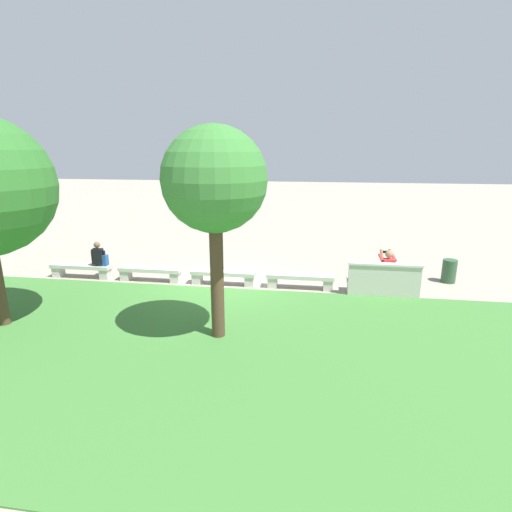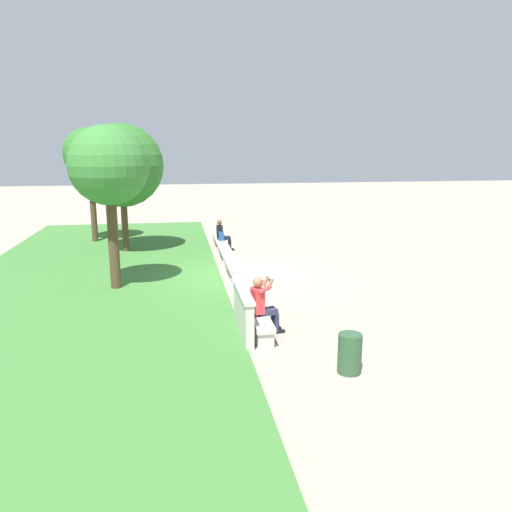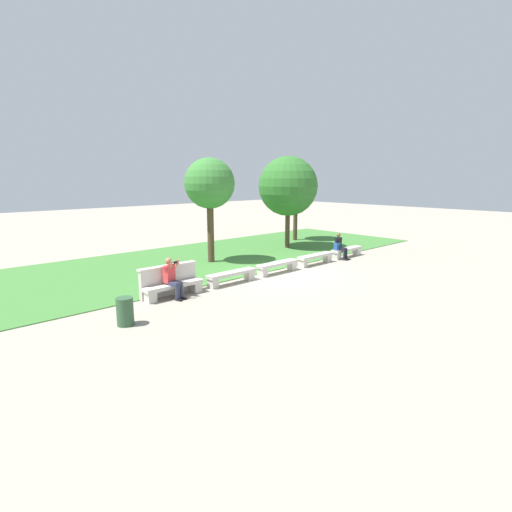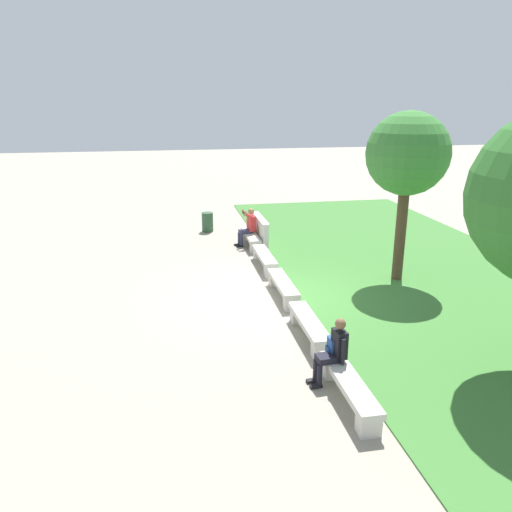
{
  "view_description": "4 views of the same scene",
  "coord_description": "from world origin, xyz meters",
  "px_view_note": "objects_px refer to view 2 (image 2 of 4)",
  "views": [
    {
      "loc": [
        -2.83,
        11.73,
        4.21
      ],
      "look_at": [
        -1.05,
        -0.02,
        0.98
      ],
      "focal_mm": 28.0,
      "sensor_mm": 36.0,
      "label": 1
    },
    {
      "loc": [
        -15.31,
        1.76,
        4.1
      ],
      "look_at": [
        -1.48,
        -0.5,
        1.0
      ],
      "focal_mm": 35.0,
      "sensor_mm": 36.0,
      "label": 2
    },
    {
      "loc": [
        -11.44,
        -10.96,
        3.83
      ],
      "look_at": [
        -1.94,
        -0.78,
        1.08
      ],
      "focal_mm": 28.0,
      "sensor_mm": 36.0,
      "label": 3
    },
    {
      "loc": [
        11.84,
        -2.9,
        4.97
      ],
      "look_at": [
        -1.02,
        -0.53,
        0.84
      ],
      "focal_mm": 35.0,
      "sensor_mm": 36.0,
      "label": 4
    }
  ],
  "objects_px": {
    "bench_end": "(219,240)",
    "tree_left_background": "(122,166)",
    "trash_bin": "(350,353)",
    "person_photographer": "(263,302)",
    "tree_behind_wall": "(89,154)",
    "bench_far": "(225,252)",
    "tree_right_background": "(109,167)",
    "bench_main": "(258,319)",
    "bench_near": "(243,289)",
    "person_distant": "(222,234)",
    "backpack": "(221,236)",
    "bench_mid": "(233,268)"
  },
  "relations": [
    {
      "from": "bench_end",
      "to": "tree_left_background",
      "type": "relative_size",
      "value": 0.42
    },
    {
      "from": "trash_bin",
      "to": "person_photographer",
      "type": "bearing_deg",
      "value": 29.67
    },
    {
      "from": "tree_behind_wall",
      "to": "bench_far",
      "type": "bearing_deg",
      "value": -130.99
    },
    {
      "from": "tree_right_background",
      "to": "trash_bin",
      "type": "bearing_deg",
      "value": -142.91
    },
    {
      "from": "bench_main",
      "to": "trash_bin",
      "type": "xyz_separation_m",
      "value": [
        -2.29,
        -1.32,
        0.07
      ]
    },
    {
      "from": "bench_far",
      "to": "trash_bin",
      "type": "relative_size",
      "value": 2.75
    },
    {
      "from": "bench_near",
      "to": "tree_left_background",
      "type": "height_order",
      "value": "tree_left_background"
    },
    {
      "from": "bench_far",
      "to": "tree_behind_wall",
      "type": "relative_size",
      "value": 0.42
    },
    {
      "from": "person_distant",
      "to": "bench_far",
      "type": "bearing_deg",
      "value": 177.85
    },
    {
      "from": "bench_near",
      "to": "bench_far",
      "type": "relative_size",
      "value": 1.0
    },
    {
      "from": "backpack",
      "to": "tree_left_background",
      "type": "xyz_separation_m",
      "value": [
        0.59,
        3.73,
        2.74
      ]
    },
    {
      "from": "person_distant",
      "to": "tree_right_background",
      "type": "xyz_separation_m",
      "value": [
        -4.9,
        3.61,
        2.86
      ]
    },
    {
      "from": "bench_end",
      "to": "bench_far",
      "type": "bearing_deg",
      "value": 180.0
    },
    {
      "from": "tree_right_background",
      "to": "bench_main",
      "type": "bearing_deg",
      "value": -139.44
    },
    {
      "from": "bench_end",
      "to": "person_distant",
      "type": "height_order",
      "value": "person_distant"
    },
    {
      "from": "bench_mid",
      "to": "tree_right_background",
      "type": "height_order",
      "value": "tree_right_background"
    },
    {
      "from": "backpack",
      "to": "bench_mid",
      "type": "bearing_deg",
      "value": 179.86
    },
    {
      "from": "bench_main",
      "to": "backpack",
      "type": "distance_m",
      "value": 8.89
    },
    {
      "from": "bench_near",
      "to": "person_photographer",
      "type": "bearing_deg",
      "value": -178.3
    },
    {
      "from": "bench_main",
      "to": "backpack",
      "type": "bearing_deg",
      "value": -0.06
    },
    {
      "from": "person_photographer",
      "to": "trash_bin",
      "type": "height_order",
      "value": "person_photographer"
    },
    {
      "from": "bench_near",
      "to": "trash_bin",
      "type": "bearing_deg",
      "value": -164.39
    },
    {
      "from": "bench_main",
      "to": "person_distant",
      "type": "bearing_deg",
      "value": -0.42
    },
    {
      "from": "backpack",
      "to": "trash_bin",
      "type": "relative_size",
      "value": 0.57
    },
    {
      "from": "person_distant",
      "to": "backpack",
      "type": "bearing_deg",
      "value": 160.27
    },
    {
      "from": "backpack",
      "to": "tree_behind_wall",
      "type": "distance_m",
      "value": 6.79
    },
    {
      "from": "bench_main",
      "to": "bench_near",
      "type": "xyz_separation_m",
      "value": [
        2.43,
        0.0,
        0.0
      ]
    },
    {
      "from": "tree_right_background",
      "to": "trash_bin",
      "type": "height_order",
      "value": "tree_right_background"
    },
    {
      "from": "bench_far",
      "to": "tree_behind_wall",
      "type": "height_order",
      "value": "tree_behind_wall"
    },
    {
      "from": "bench_far",
      "to": "trash_bin",
      "type": "height_order",
      "value": "trash_bin"
    },
    {
      "from": "bench_mid",
      "to": "backpack",
      "type": "relative_size",
      "value": 4.82
    },
    {
      "from": "bench_mid",
      "to": "person_photographer",
      "type": "bearing_deg",
      "value": -179.13
    },
    {
      "from": "bench_far",
      "to": "person_distant",
      "type": "height_order",
      "value": "person_distant"
    },
    {
      "from": "bench_end",
      "to": "backpack",
      "type": "bearing_deg",
      "value": -179.32
    },
    {
      "from": "trash_bin",
      "to": "bench_far",
      "type": "bearing_deg",
      "value": 7.84
    },
    {
      "from": "tree_behind_wall",
      "to": "bench_main",
      "type": "bearing_deg",
      "value": -156.11
    },
    {
      "from": "bench_mid",
      "to": "bench_far",
      "type": "xyz_separation_m",
      "value": [
        2.43,
        0.0,
        0.0
      ]
    },
    {
      "from": "bench_far",
      "to": "backpack",
      "type": "xyz_separation_m",
      "value": [
        1.6,
        -0.01,
        0.32
      ]
    },
    {
      "from": "backpack",
      "to": "tree_right_background",
      "type": "bearing_deg",
      "value": 143.18
    },
    {
      "from": "tree_right_background",
      "to": "backpack",
      "type": "bearing_deg",
      "value": -36.82
    },
    {
      "from": "bench_end",
      "to": "person_distant",
      "type": "relative_size",
      "value": 1.64
    },
    {
      "from": "person_photographer",
      "to": "tree_left_background",
      "type": "bearing_deg",
      "value": 21.61
    },
    {
      "from": "bench_main",
      "to": "backpack",
      "type": "relative_size",
      "value": 4.82
    },
    {
      "from": "bench_main",
      "to": "person_distant",
      "type": "relative_size",
      "value": 1.64
    },
    {
      "from": "person_photographer",
      "to": "tree_right_background",
      "type": "distance_m",
      "value": 6.24
    },
    {
      "from": "trash_bin",
      "to": "person_distant",
      "type": "bearing_deg",
      "value": 6.31
    },
    {
      "from": "bench_near",
      "to": "tree_right_background",
      "type": "height_order",
      "value": "tree_right_background"
    },
    {
      "from": "tree_behind_wall",
      "to": "tree_left_background",
      "type": "distance_m",
      "value": 2.84
    },
    {
      "from": "bench_far",
      "to": "tree_left_background",
      "type": "relative_size",
      "value": 0.42
    },
    {
      "from": "bench_end",
      "to": "tree_behind_wall",
      "type": "distance_m",
      "value": 6.63
    }
  ]
}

